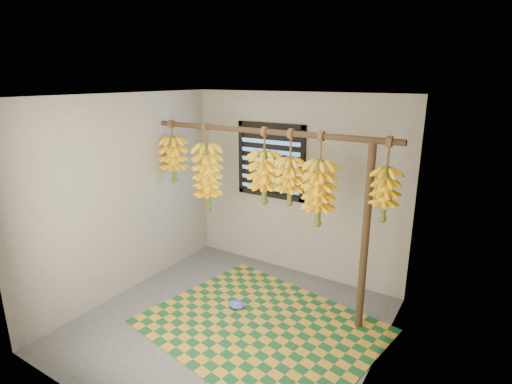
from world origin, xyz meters
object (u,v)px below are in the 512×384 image
Objects in this scene: banana_bunch_b at (208,177)px; banana_bunch_c at (264,177)px; plastic_bag at (237,305)px; banana_bunch_a at (174,159)px; woven_mat at (261,326)px; banana_bunch_f at (385,194)px; banana_bunch_d at (290,181)px; banana_bunch_e at (319,193)px; support_post at (365,239)px.

banana_bunch_b is 0.82m from banana_bunch_c.
plastic_bag is 0.22× the size of banana_bunch_c.
banana_bunch_b is (0.55, 0.00, -0.17)m from banana_bunch_a.
plastic_bag is at bearing 160.87° from woven_mat.
woven_mat is at bearing -151.54° from banana_bunch_f.
banana_bunch_c is at bearing 74.95° from plastic_bag.
banana_bunch_b is (-1.11, 0.56, 1.38)m from woven_mat.
banana_bunch_f is at bearing 28.46° from woven_mat.
banana_bunch_d is at bearing -0.00° from banana_bunch_b.
banana_bunch_e is at bearing -0.00° from banana_bunch_a.
banana_bunch_a is 0.79× the size of banana_bunch_e.
banana_bunch_f is at bearing 16.08° from plastic_bag.
banana_bunch_c is 0.67m from banana_bunch_e.
support_post is 2.52× the size of banana_bunch_a.
banana_bunch_a reaches higher than plastic_bag.
banana_bunch_d reaches higher than plastic_bag.
banana_bunch_a is at bearing 180.00° from banana_bunch_e.
banana_bunch_d is at bearing 43.79° from plastic_bag.
banana_bunch_a is 2.70m from banana_bunch_f.
banana_bunch_c is 1.04× the size of banana_bunch_f.
woven_mat is 2.14× the size of banana_bunch_b.
banana_bunch_a and banana_bunch_c have the same top height.
banana_bunch_b is at bearing 180.00° from banana_bunch_e.
banana_bunch_e is 0.68m from banana_bunch_f.
woven_mat is 2.82× the size of banana_bunch_f.
banana_bunch_c and banana_bunch_d have the same top height.
banana_bunch_b is (-0.70, 0.42, 1.33)m from plastic_bag.
banana_bunch_d is at bearing 180.00° from banana_bunch_e.
banana_bunch_b is 2.15m from banana_bunch_f.
support_post is 2.40× the size of banana_bunch_d.
support_post is at bearing 0.00° from banana_bunch_e.
banana_bunch_d is at bearing 0.00° from banana_bunch_c.
banana_bunch_b and banana_bunch_d have the same top height.
support_post reaches higher than woven_mat.
banana_bunch_a is 0.73× the size of banana_bunch_b.
support_post is 1.44m from woven_mat.
banana_bunch_c reaches higher than woven_mat.
banana_bunch_e is (1.48, -0.00, 0.03)m from banana_bunch_b.
banana_bunch_c and banana_bunch_f have the same top height.
banana_bunch_e is at bearing 28.28° from plastic_bag.
plastic_bag is 0.23× the size of banana_bunch_d.
support_post is 1.66m from plastic_bag.
banana_bunch_c is at bearing -0.00° from banana_bunch_a.
banana_bunch_d is 1.01m from banana_bunch_f.
banana_bunch_c is at bearing 180.00° from banana_bunch_d.
banana_bunch_e is (0.36, 0.56, 1.40)m from woven_mat.
banana_bunch_a is at bearing 180.00° from banana_bunch_d.
plastic_bag is at bearing -163.92° from banana_bunch_f.
banana_bunch_b is at bearing 0.00° from banana_bunch_a.
woven_mat is 1.58m from banana_bunch_d.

